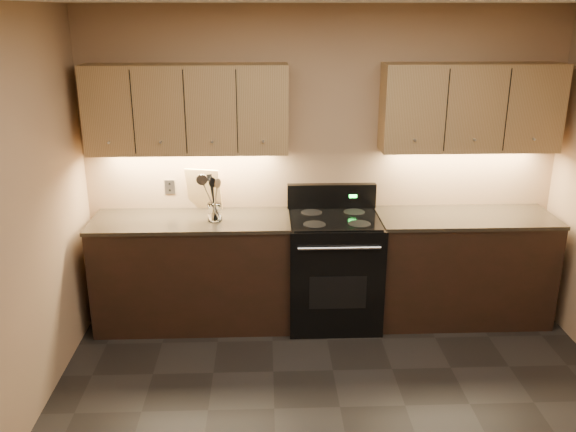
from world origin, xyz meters
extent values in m
cube|color=tan|center=(0.00, 2.00, 1.30)|extent=(4.00, 0.04, 2.60)
cube|color=black|center=(-1.10, 1.70, 0.45)|extent=(1.60, 0.60, 0.90)
cube|color=#3C3426|center=(-1.10, 1.70, 0.92)|extent=(1.62, 0.62, 0.03)
cube|color=black|center=(1.18, 1.70, 0.45)|extent=(1.44, 0.60, 0.90)
cube|color=#3C3426|center=(1.18, 1.70, 0.92)|extent=(1.46, 0.62, 0.03)
cube|color=black|center=(0.08, 1.68, 0.46)|extent=(0.76, 0.65, 0.92)
cube|color=black|center=(0.08, 1.68, 0.93)|extent=(0.70, 0.60, 0.01)
cube|color=black|center=(0.08, 1.96, 1.03)|extent=(0.76, 0.07, 0.22)
cube|color=#19FF33|center=(0.26, 1.92, 1.04)|extent=(0.06, 0.00, 0.03)
cylinder|color=silver|center=(0.08, 1.34, 0.80)|extent=(0.65, 0.02, 0.02)
cube|color=black|center=(0.08, 1.35, 0.41)|extent=(0.46, 0.00, 0.28)
cylinder|color=black|center=(-0.10, 1.53, 0.93)|extent=(0.18, 0.18, 0.00)
cylinder|color=black|center=(0.26, 1.53, 0.93)|extent=(0.18, 0.18, 0.00)
cylinder|color=black|center=(-0.10, 1.82, 0.93)|extent=(0.18, 0.18, 0.00)
cylinder|color=black|center=(0.26, 1.82, 0.93)|extent=(0.18, 0.18, 0.00)
cube|color=#A88654|center=(-1.10, 1.85, 1.80)|extent=(1.60, 0.30, 0.70)
cube|color=#A88654|center=(1.18, 1.85, 1.80)|extent=(1.44, 0.30, 0.70)
cube|color=#B2B5BA|center=(-1.30, 1.99, 1.12)|extent=(0.08, 0.01, 0.12)
cylinder|color=white|center=(-0.90, 1.66, 1.00)|extent=(0.14, 0.14, 0.14)
cylinder|color=white|center=(-0.90, 1.66, 0.94)|extent=(0.11, 0.11, 0.02)
cube|color=tan|center=(-1.01, 1.95, 1.11)|extent=(0.31, 0.17, 0.37)
camera|label=1|loc=(-0.48, -3.02, 2.54)|focal=38.00mm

